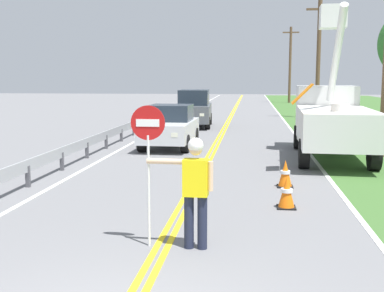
# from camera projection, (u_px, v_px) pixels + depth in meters

# --- Properties ---
(centerline_yellow_left) EXTENTS (0.11, 110.00, 0.01)m
(centerline_yellow_left) POSITION_uv_depth(u_px,v_px,m) (220.00, 133.00, 24.75)
(centerline_yellow_left) COLOR yellow
(centerline_yellow_left) RESTS_ON ground
(centerline_yellow_right) EXTENTS (0.11, 110.00, 0.01)m
(centerline_yellow_right) POSITION_uv_depth(u_px,v_px,m) (224.00, 133.00, 24.73)
(centerline_yellow_right) COLOR yellow
(centerline_yellow_right) RESTS_ON ground
(edge_line_right) EXTENTS (0.12, 110.00, 0.01)m
(edge_line_right) POSITION_uv_depth(u_px,v_px,m) (295.00, 134.00, 24.31)
(edge_line_right) COLOR silver
(edge_line_right) RESTS_ON ground
(edge_line_left) EXTENTS (0.12, 110.00, 0.01)m
(edge_line_left) POSITION_uv_depth(u_px,v_px,m) (152.00, 132.00, 25.16)
(edge_line_left) COLOR silver
(edge_line_left) RESTS_ON ground
(flagger_worker) EXTENTS (1.09, 0.26, 1.83)m
(flagger_worker) POSITION_uv_depth(u_px,v_px,m) (195.00, 186.00, 7.89)
(flagger_worker) COLOR #1E2338
(flagger_worker) RESTS_ON ground
(stop_sign_paddle) EXTENTS (0.56, 0.04, 2.33)m
(stop_sign_paddle) POSITION_uv_depth(u_px,v_px,m) (148.00, 144.00, 7.92)
(stop_sign_paddle) COLOR silver
(stop_sign_paddle) RESTS_ON ground
(utility_bucket_truck) EXTENTS (2.96, 6.91, 5.30)m
(utility_bucket_truck) POSITION_uv_depth(u_px,v_px,m) (331.00, 117.00, 17.24)
(utility_bucket_truck) COLOR silver
(utility_bucket_truck) RESTS_ON ground
(oncoming_sedan_nearest) EXTENTS (1.98, 4.14, 1.70)m
(oncoming_sedan_nearest) POSITION_uv_depth(u_px,v_px,m) (170.00, 127.00, 19.55)
(oncoming_sedan_nearest) COLOR silver
(oncoming_sedan_nearest) RESTS_ON ground
(oncoming_suv_second) EXTENTS (2.09, 4.69, 2.10)m
(oncoming_suv_second) POSITION_uv_depth(u_px,v_px,m) (194.00, 108.00, 27.89)
(oncoming_suv_second) COLOR #4C5156
(oncoming_suv_second) RESTS_ON ground
(utility_pole_mid) EXTENTS (1.80, 0.28, 7.91)m
(utility_pole_mid) POSITION_uv_depth(u_px,v_px,m) (318.00, 57.00, 33.10)
(utility_pole_mid) COLOR brown
(utility_pole_mid) RESTS_ON ground
(utility_pole_far) EXTENTS (1.80, 0.28, 8.31)m
(utility_pole_far) POSITION_uv_depth(u_px,v_px,m) (290.00, 64.00, 54.23)
(utility_pole_far) COLOR brown
(utility_pole_far) RESTS_ON ground
(traffic_cone_lead) EXTENTS (0.40, 0.40, 0.70)m
(traffic_cone_lead) POSITION_uv_depth(u_px,v_px,m) (287.00, 193.00, 10.47)
(traffic_cone_lead) COLOR orange
(traffic_cone_lead) RESTS_ON ground
(traffic_cone_mid) EXTENTS (0.40, 0.40, 0.70)m
(traffic_cone_mid) POSITION_uv_depth(u_px,v_px,m) (285.00, 174.00, 12.50)
(traffic_cone_mid) COLOR orange
(traffic_cone_mid) RESTS_ON ground
(guardrail_left_shoulder) EXTENTS (0.10, 32.00, 0.71)m
(guardrail_left_shoulder) POSITION_uv_depth(u_px,v_px,m) (114.00, 133.00, 20.32)
(guardrail_left_shoulder) COLOR #9EA0A3
(guardrail_left_shoulder) RESTS_ON ground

